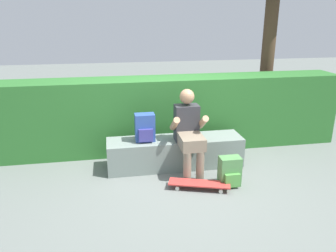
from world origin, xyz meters
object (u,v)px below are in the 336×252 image
person_skater (189,130)px  skateboard_near_person (199,184)px  bench_main (175,152)px  backpack_on_ground (230,172)px  backpack_on_bench (145,128)px

person_skater → skateboard_near_person: 0.77m
bench_main → backpack_on_ground: size_ratio=5.00×
backpack_on_ground → skateboard_near_person: bearing=-175.9°
backpack_on_bench → bench_main: bearing=1.2°
bench_main → skateboard_near_person: (0.17, -0.75, -0.15)m
backpack_on_bench → skateboard_near_person: bearing=-50.0°
bench_main → backpack_on_ground: bearing=-50.2°
person_skater → backpack_on_bench: bearing=160.7°
person_skater → backpack_on_ground: 0.81m
bench_main → skateboard_near_person: bench_main is taller
bench_main → person_skater: (0.15, -0.22, 0.42)m
backpack_on_bench → backpack_on_ground: backpack_on_bench is taller
person_skater → backpack_on_ground: person_skater is taller
skateboard_near_person → backpack_on_bench: backpack_on_bench is taller
bench_main → skateboard_near_person: bearing=-76.9°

